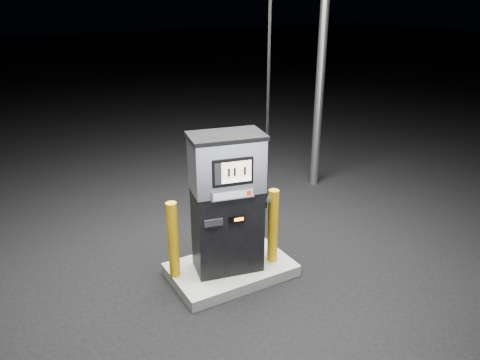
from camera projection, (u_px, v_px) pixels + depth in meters
ground at (231, 274)px, 6.33m from camera, size 80.00×80.00×0.00m
pump_island at (231, 269)px, 6.31m from camera, size 1.60×1.00×0.15m
fuel_dispenser at (227, 202)px, 5.88m from camera, size 1.06×0.72×3.81m
bollard_left at (173, 240)px, 5.86m from camera, size 0.18×0.18×1.03m
bollard_right at (273, 226)px, 6.20m from camera, size 0.18×0.18×1.03m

